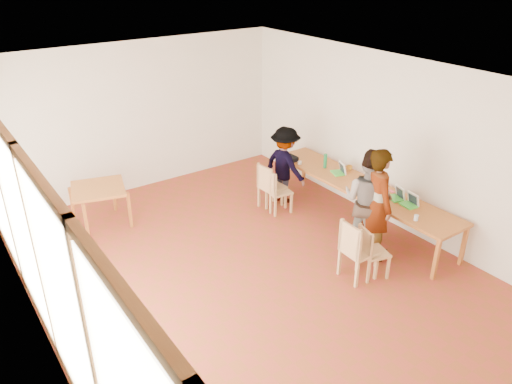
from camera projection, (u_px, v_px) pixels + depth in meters
ground at (255, 274)px, 7.72m from camera, size 8.00×8.00×0.00m
wall_back at (141, 117)px, 10.01m from camera, size 6.00×0.10×3.00m
wall_right at (397, 144)px, 8.61m from camera, size 0.10×8.00×3.00m
window_wall at (36, 253)px, 5.54m from camera, size 0.10×8.00×3.00m
ceiling at (254, 80)px, 6.40m from camera, size 6.00×8.00×0.04m
communal_table at (360, 187)px, 8.91m from camera, size 0.80×4.00×0.75m
side_table at (98, 192)px, 8.83m from camera, size 0.90×0.90×0.75m
chair_near at (369, 247)px, 7.47m from camera, size 0.49×0.49×0.45m
chair_mid at (355, 245)px, 7.37m from camera, size 0.48×0.48×0.52m
chair_far at (268, 182)px, 9.43m from camera, size 0.44×0.44×0.49m
chair_empty at (275, 187)px, 9.32m from camera, size 0.46×0.46×0.46m
chair_spare at (44, 220)px, 8.10m from camera, size 0.58×0.58×0.50m
person_near at (378, 204)px, 7.81m from camera, size 0.66×0.80×1.87m
person_mid at (368, 201)px, 8.03m from camera, size 0.87×1.01×1.77m
person_far at (285, 165)px, 9.65m from camera, size 0.68×1.05×1.53m
laptop_near at (411, 202)px, 8.15m from camera, size 0.25×0.28×0.22m
laptop_mid at (397, 195)px, 8.37m from camera, size 0.29×0.31×0.22m
laptop_far at (340, 170)px, 9.32m from camera, size 0.30×0.31×0.22m
yellow_mug at (349, 168)px, 9.47m from camera, size 0.11×0.11×0.09m
green_bottle at (325, 161)px, 9.52m from camera, size 0.07×0.07×0.28m
clear_glass at (416, 218)px, 7.71m from camera, size 0.07×0.07×0.09m
condiment_cup at (300, 163)px, 9.73m from camera, size 0.08×0.08×0.06m
pink_phone at (392, 191)px, 8.64m from camera, size 0.05×0.10×0.01m
black_pouch at (291, 158)px, 9.90m from camera, size 0.16×0.26×0.09m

